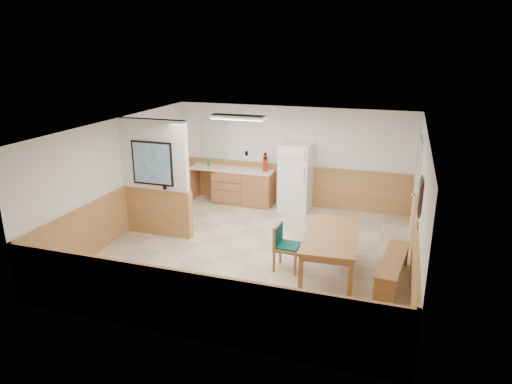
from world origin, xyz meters
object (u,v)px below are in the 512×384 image
(dining_chair, at_px, (283,243))
(dining_table, at_px, (331,239))
(refrigerator, at_px, (296,177))
(soap_bottle, at_px, (208,163))
(dining_bench, at_px, (393,264))
(fire_extinguisher, at_px, (265,163))

(dining_chair, bearing_deg, dining_table, 6.84)
(refrigerator, xyz_separation_m, soap_bottle, (-2.35, 0.07, 0.17))
(dining_bench, xyz_separation_m, soap_bottle, (-4.80, 3.14, 0.66))
(dining_bench, relative_size, dining_chair, 1.95)
(fire_extinguisher, bearing_deg, dining_table, -47.34)
(dining_table, height_order, fire_extinguisher, fire_extinguisher)
(refrigerator, height_order, dining_table, refrigerator)
(refrigerator, bearing_deg, fire_extinguisher, 176.72)
(dining_table, distance_m, dining_bench, 1.12)
(dining_chair, bearing_deg, soap_bottle, 133.82)
(dining_chair, relative_size, fire_extinguisher, 1.78)
(soap_bottle, bearing_deg, dining_table, -40.11)
(dining_chair, bearing_deg, dining_bench, 4.29)
(dining_table, height_order, dining_bench, dining_table)
(refrigerator, xyz_separation_m, fire_extinguisher, (-0.80, 0.07, 0.28))
(soap_bottle, bearing_deg, dining_chair, -48.18)
(dining_bench, height_order, soap_bottle, soap_bottle)
(refrigerator, distance_m, dining_bench, 3.96)
(fire_extinguisher, xyz_separation_m, soap_bottle, (-1.55, -0.00, -0.11))
(refrigerator, distance_m, dining_chair, 3.21)
(dining_table, distance_m, dining_chair, 0.87)
(dining_table, distance_m, fire_extinguisher, 3.85)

